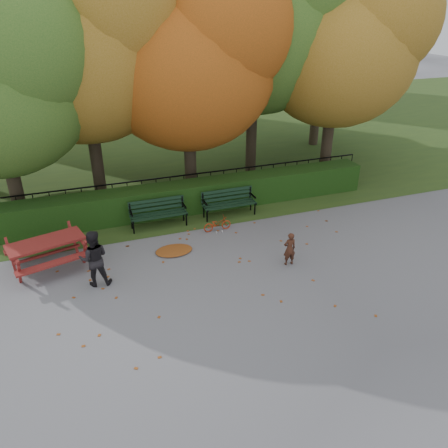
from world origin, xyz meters
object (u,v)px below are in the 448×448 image
object	(u,v)px
adult	(94,258)
bicycle	(217,224)
bench_left	(158,211)
tree_c	(198,57)
tree_g	(333,29)
child	(290,249)
tree_e	(349,44)
bench_right	(228,201)
tree_b	(92,39)
picnic_table	(47,247)
tree_d	(267,17)
tree_a	(1,78)

from	to	relation	value
adult	bicycle	distance (m)	4.25
adult	bench_left	bearing A→B (deg)	-122.17
tree_c	bench_left	world-z (taller)	tree_c
tree_g	child	bearing A→B (deg)	-125.24
bicycle	child	bearing A→B (deg)	-156.27
tree_e	bench_right	size ratio (longest dim) A/B	4.53
tree_b	child	world-z (taller)	tree_b
tree_c	child	bearing A→B (deg)	-82.54
adult	bicycle	size ratio (longest dim) A/B	1.68
tree_b	bicycle	bearing A→B (deg)	-54.78
tree_c	picnic_table	bearing A→B (deg)	-145.63
adult	tree_b	bearing A→B (deg)	-93.31
bicycle	bench_left	bearing A→B (deg)	58.75
tree_g	child	world-z (taller)	tree_g
bench_left	tree_g	bearing A→B (deg)	32.17
tree_d	bench_left	size ratio (longest dim) A/B	5.32
bench_left	child	size ratio (longest dim) A/B	1.86
bench_left	picnic_table	distance (m)	3.62
tree_d	adult	world-z (taller)	tree_d
tree_d	bench_right	world-z (taller)	tree_d
tree_g	bench_right	world-z (taller)	tree_g
tree_g	bicycle	xyz separation A→B (m)	(-7.96, -7.01, -5.14)
adult	tree_d	bearing A→B (deg)	-132.96
bench_right	adult	distance (m)	5.30
bench_right	adult	bearing A→B (deg)	-149.64
bench_left	tree_e	bearing A→B (deg)	14.81
tree_a	tree_b	bearing A→B (deg)	23.05
tree_b	bicycle	size ratio (longest dim) A/B	9.79
tree_e	bench_left	bearing A→B (deg)	-165.19
tree_a	tree_b	world-z (taller)	tree_b
tree_g	bench_left	bearing A→B (deg)	-147.83
tree_a	tree_c	world-z (taller)	tree_c
tree_c	bench_left	xyz separation A→B (m)	(-2.13, -2.26, -4.30)
tree_b	tree_e	distance (m)	9.03
tree_b	adult	world-z (taller)	tree_b
tree_c	tree_g	world-z (taller)	tree_g
tree_a	picnic_table	distance (m)	5.15
tree_a	bench_left	bearing A→B (deg)	-25.76
picnic_table	adult	bearing A→B (deg)	-62.10
tree_e	bicycle	bearing A→B (deg)	-153.86
tree_g	picnic_table	size ratio (longest dim) A/B	3.75
tree_a	tree_c	bearing A→B (deg)	3.65
bench_left	tree_a	bearing A→B (deg)	154.24
tree_e	bench_left	xyz separation A→B (m)	(-7.82, -2.07, -4.56)
tree_e	child	distance (m)	8.74
adult	tree_c	bearing A→B (deg)	-124.22
tree_b	picnic_table	distance (m)	6.90
bench_right	tree_g	bearing A→B (deg)	39.95
tree_b	tree_c	bearing A→B (deg)	-13.45
tree_b	bicycle	xyz separation A→B (m)	(2.82, -3.99, -5.17)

